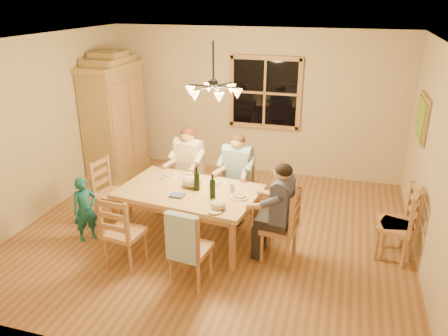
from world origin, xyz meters
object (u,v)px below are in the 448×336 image
(chair_near_right, at_px, (191,259))
(chair_spare_back, at_px, (394,234))
(chair_far_left, at_px, (189,190))
(chair_spare_front, at_px, (395,237))
(child, at_px, (85,210))
(adult_woman, at_px, (188,159))
(adult_slate_man, at_px, (281,201))
(chair_end_right, at_px, (279,238))
(adult_plaid_man, at_px, (237,166))
(wine_bottle_b, at_px, (212,186))
(chair_end_left, at_px, (113,203))
(chair_near_left, at_px, (125,243))
(armoire, at_px, (115,121))
(dining_table, at_px, (189,196))
(chair_far_right, at_px, (237,199))
(wine_bottle_a, at_px, (197,179))
(chandelier, at_px, (213,90))

(chair_near_right, distance_m, chair_spare_back, 2.71)
(chair_far_left, bearing_deg, chair_spare_front, 174.98)
(chair_near_right, height_order, child, chair_near_right)
(adult_woman, relative_size, adult_slate_man, 1.00)
(adult_woman, height_order, chair_spare_front, adult_woman)
(chair_end_right, distance_m, chair_spare_front, 1.51)
(adult_slate_man, bearing_deg, chair_spare_back, -62.76)
(adult_plaid_man, height_order, wine_bottle_b, adult_plaid_man)
(chair_end_left, distance_m, adult_plaid_man, 1.94)
(chair_near_left, bearing_deg, chair_spare_front, 25.24)
(chair_end_left, height_order, adult_plaid_man, adult_plaid_man)
(armoire, distance_m, chair_spare_back, 5.15)
(dining_table, relative_size, chair_spare_back, 2.00)
(dining_table, bearing_deg, chair_end_right, -6.66)
(chair_end_left, distance_m, chair_end_right, 2.58)
(adult_woman, distance_m, chair_spare_front, 3.19)
(dining_table, distance_m, chair_spare_back, 2.77)
(chair_near_right, bearing_deg, adult_woman, 117.90)
(dining_table, bearing_deg, chair_spare_front, 6.02)
(chair_near_right, relative_size, adult_woman, 1.13)
(chair_end_right, bearing_deg, armoire, 66.06)
(chair_far_left, relative_size, chair_far_right, 1.00)
(chair_end_left, bearing_deg, wine_bottle_a, 91.46)
(chair_end_right, bearing_deg, dining_table, 90.00)
(wine_bottle_b, bearing_deg, chair_end_left, 170.00)
(dining_table, distance_m, chair_spare_front, 2.76)
(chair_far_left, height_order, wine_bottle_b, wine_bottle_b)
(chandelier, distance_m, armoire, 3.07)
(chair_near_right, height_order, chair_spare_front, same)
(dining_table, distance_m, chair_end_left, 1.34)
(adult_woman, height_order, wine_bottle_a, adult_woman)
(adult_slate_man, xyz_separation_m, wine_bottle_a, (-1.17, 0.17, 0.08))
(wine_bottle_a, bearing_deg, chair_end_left, 174.80)
(chair_far_left, height_order, chair_spare_front, same)
(chair_near_left, distance_m, adult_plaid_man, 2.01)
(chair_near_left, bearing_deg, chair_far_right, 64.80)
(armoire, height_order, chair_far_left, armoire)
(dining_table, distance_m, wine_bottle_a, 0.29)
(chair_near_left, bearing_deg, dining_table, 62.10)
(chair_far_left, distance_m, wine_bottle_b, 1.44)
(child, bearing_deg, chandelier, -27.12)
(chair_far_right, bearing_deg, adult_woman, 0.00)
(wine_bottle_b, relative_size, chair_spare_front, 0.33)
(adult_slate_man, relative_size, chair_spare_front, 0.88)
(adult_slate_man, bearing_deg, chair_near_right, 136.74)
(chair_end_left, bearing_deg, chair_near_right, 63.43)
(chair_near_right, relative_size, adult_plaid_man, 1.13)
(chair_far_right, height_order, adult_slate_man, adult_slate_man)
(dining_table, height_order, adult_plaid_man, adult_plaid_man)
(adult_slate_man, distance_m, wine_bottle_a, 1.19)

